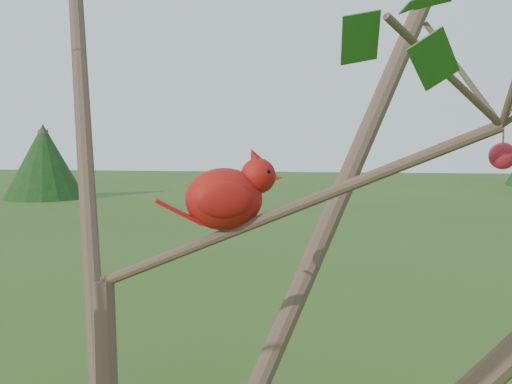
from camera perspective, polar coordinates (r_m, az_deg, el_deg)
crabapple_tree at (r=0.91m, az=-12.15°, el=0.83°), size 2.35×2.05×2.95m
cardinal at (r=0.98m, az=-2.48°, el=-0.32°), size 0.19×0.13×0.14m
distant_trees at (r=25.16m, az=6.43°, el=3.62°), size 39.60×15.96×3.81m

